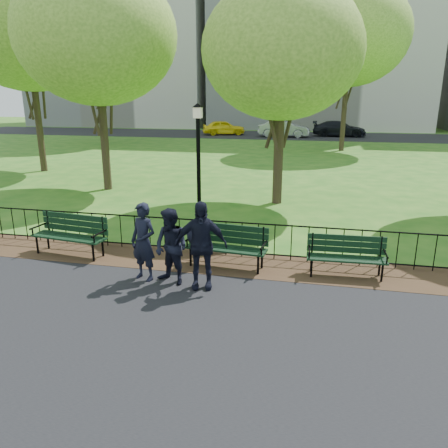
% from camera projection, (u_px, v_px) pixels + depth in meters
% --- Properties ---
extents(ground, '(120.00, 120.00, 0.00)m').
position_uv_depth(ground, '(178.00, 286.00, 9.15)').
color(ground, '#266219').
extents(asphalt_path, '(60.00, 9.20, 0.01)m').
position_uv_depth(asphalt_path, '(100.00, 389.00, 5.96)').
color(asphalt_path, black).
rests_on(asphalt_path, ground).
extents(dirt_strip, '(60.00, 1.60, 0.01)m').
position_uv_depth(dirt_strip, '(197.00, 260.00, 10.54)').
color(dirt_strip, '#362916').
rests_on(dirt_strip, ground).
extents(far_street, '(70.00, 9.00, 0.01)m').
position_uv_depth(far_street, '(292.00, 136.00, 41.88)').
color(far_street, black).
rests_on(far_street, ground).
extents(iron_fence, '(24.06, 0.06, 1.00)m').
position_uv_depth(iron_fence, '(202.00, 235.00, 10.87)').
color(iron_fence, black).
rests_on(iron_fence, ground).
extents(apartment_west, '(22.00, 15.00, 26.00)m').
position_uv_depth(apartment_west, '(128.00, 18.00, 54.85)').
color(apartment_west, beige).
rests_on(apartment_west, ground).
extents(park_bench_main, '(1.91, 0.76, 1.06)m').
position_uv_depth(park_bench_main, '(213.00, 239.00, 10.06)').
color(park_bench_main, black).
rests_on(park_bench_main, ground).
extents(park_bench_left_a, '(1.97, 0.83, 1.09)m').
position_uv_depth(park_bench_left_a, '(71.00, 230.00, 10.84)').
color(park_bench_left_a, black).
rests_on(park_bench_left_a, ground).
extents(park_bench_right_a, '(1.72, 0.60, 0.97)m').
position_uv_depth(park_bench_right_a, '(346.00, 252.00, 9.57)').
color(park_bench_right_a, black).
rests_on(park_bench_right_a, ground).
extents(lamppost, '(0.33, 0.33, 3.63)m').
position_uv_depth(lamppost, '(199.00, 161.00, 12.80)').
color(lamppost, black).
rests_on(lamppost, ground).
extents(tree_near_w, '(6.22, 6.22, 8.67)m').
position_uv_depth(tree_near_w, '(96.00, 36.00, 16.76)').
color(tree_near_w, '#2D2116').
rests_on(tree_near_w, ground).
extents(tree_near_e, '(5.45, 5.45, 7.59)m').
position_uv_depth(tree_near_e, '(282.00, 50.00, 14.64)').
color(tree_near_e, '#2D2116').
rests_on(tree_near_e, ground).
extents(tree_mid_w, '(7.26, 7.26, 10.12)m').
position_uv_depth(tree_mid_w, '(27.00, 25.00, 20.81)').
color(tree_mid_w, '#2D2116').
rests_on(tree_mid_w, ground).
extents(tree_far_e, '(7.86, 7.86, 10.96)m').
position_uv_depth(tree_far_e, '(350.00, 35.00, 28.81)').
color(tree_far_e, '#2D2116').
rests_on(tree_far_e, ground).
extents(tree_far_w, '(7.35, 7.35, 10.25)m').
position_uv_depth(tree_far_w, '(98.00, 49.00, 33.13)').
color(tree_far_w, '#2D2116').
rests_on(tree_far_w, ground).
extents(person_left, '(0.71, 0.58, 1.69)m').
position_uv_depth(person_left, '(143.00, 242.00, 9.26)').
color(person_left, black).
rests_on(person_left, asphalt_path).
extents(person_mid, '(0.89, 0.69, 1.62)m').
position_uv_depth(person_mid, '(171.00, 247.00, 9.07)').
color(person_mid, black).
rests_on(person_mid, asphalt_path).
extents(person_right, '(1.14, 0.65, 1.84)m').
position_uv_depth(person_right, '(201.00, 245.00, 8.84)').
color(person_right, black).
rests_on(person_right, asphalt_path).
extents(taxi, '(4.41, 2.89, 1.39)m').
position_uv_depth(taxi, '(224.00, 128.00, 42.37)').
color(taxi, yellow).
rests_on(taxi, far_street).
extents(sedan_silver, '(4.69, 1.67, 1.54)m').
position_uv_depth(sedan_silver, '(284.00, 129.00, 40.22)').
color(sedan_silver, '#9FA2A7').
rests_on(sedan_silver, far_street).
extents(sedan_dark, '(4.94, 2.11, 1.42)m').
position_uv_depth(sedan_dark, '(339.00, 129.00, 40.80)').
color(sedan_dark, black).
rests_on(sedan_dark, far_street).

